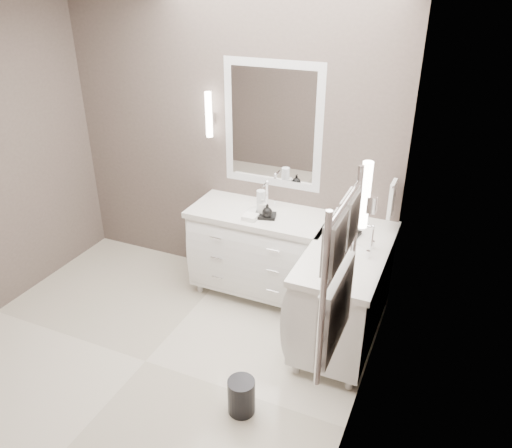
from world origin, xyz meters
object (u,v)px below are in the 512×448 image
at_px(vanity_back, 260,248).
at_px(towel_ladder, 337,283).
at_px(vanity_right, 345,288).
at_px(waste_bin, 241,396).

distance_m(vanity_back, towel_ladder, 2.16).
bearing_deg(vanity_back, towel_ladder, -55.90).
height_order(vanity_back, towel_ladder, towel_ladder).
relative_size(vanity_back, towel_ladder, 1.38).
bearing_deg(vanity_right, towel_ladder, -80.16).
distance_m(towel_ladder, waste_bin, 1.44).
bearing_deg(towel_ladder, vanity_back, 124.10).
bearing_deg(vanity_back, waste_bin, -71.76).
bearing_deg(towel_ladder, waste_bin, 158.24).
relative_size(vanity_back, vanity_right, 1.00).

